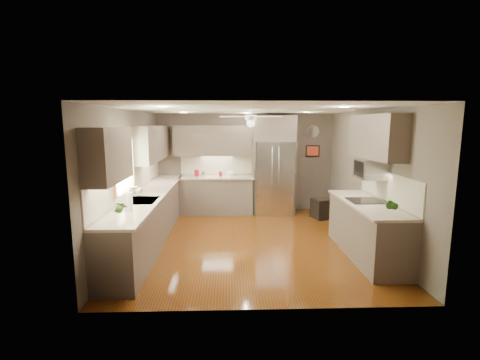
{
  "coord_description": "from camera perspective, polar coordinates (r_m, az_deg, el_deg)",
  "views": [
    {
      "loc": [
        -0.44,
        -6.43,
        2.25
      ],
      "look_at": [
        -0.19,
        0.6,
        1.1
      ],
      "focal_mm": 26.0,
      "sensor_mm": 36.0,
      "label": 1
    }
  ],
  "objects": [
    {
      "name": "recessed_lights",
      "position": [
        6.84,
        1.38,
        11.29
      ],
      "size": [
        2.84,
        3.14,
        0.01
      ],
      "color": "white",
      "rests_on": "ceiling"
    },
    {
      "name": "refrigerator",
      "position": [
        8.73,
        5.53,
        2.22
      ],
      "size": [
        1.06,
        0.75,
        2.45
      ],
      "color": "silver",
      "rests_on": "ground"
    },
    {
      "name": "microwave",
      "position": [
        6.42,
        20.61,
        1.77
      ],
      "size": [
        0.43,
        0.55,
        0.34
      ],
      "color": "silver",
      "rests_on": "wall_right"
    },
    {
      "name": "wall_front",
      "position": [
        4.08,
        4.25,
        -4.97
      ],
      "size": [
        4.5,
        0.0,
        4.5
      ],
      "primitive_type": "plane",
      "rotation": [
        -1.57,
        0.0,
        0.0
      ],
      "color": "brown",
      "rests_on": "ground"
    },
    {
      "name": "wall_left",
      "position": [
        6.75,
        -17.52,
        0.3
      ],
      "size": [
        0.0,
        5.0,
        5.0
      ],
      "primitive_type": "plane",
      "rotation": [
        1.57,
        0.0,
        1.57
      ],
      "color": "brown",
      "rests_on": "ground"
    },
    {
      "name": "soap_bottle",
      "position": [
        6.65,
        -16.09,
        -1.66
      ],
      "size": [
        0.1,
        0.1,
        0.19
      ],
      "primitive_type": "imported",
      "rotation": [
        0.0,
        0.0,
        -0.21
      ],
      "color": "white",
      "rests_on": "left_run"
    },
    {
      "name": "potted_plant_right",
      "position": [
        5.5,
        23.28,
        -3.68
      ],
      "size": [
        0.2,
        0.18,
        0.3
      ],
      "primitive_type": "imported",
      "rotation": [
        0.0,
        0.0,
        0.35
      ],
      "color": "#254F16",
      "rests_on": "right_run"
    },
    {
      "name": "sink",
      "position": [
        6.26,
        -15.77,
        -3.49
      ],
      "size": [
        0.5,
        0.7,
        0.32
      ],
      "color": "silver",
      "rests_on": "left_run"
    },
    {
      "name": "wall_back",
      "position": [
        9.0,
        0.82,
        2.87
      ],
      "size": [
        4.5,
        0.0,
        4.5
      ],
      "primitive_type": "plane",
      "rotation": [
        1.57,
        0.0,
        0.0
      ],
      "color": "brown",
      "rests_on": "ground"
    },
    {
      "name": "canister_d",
      "position": [
        8.72,
        -3.2,
        0.99
      ],
      "size": [
        0.09,
        0.09,
        0.12
      ],
      "primitive_type": "cylinder",
      "rotation": [
        0.0,
        0.0,
        0.08
      ],
      "color": "maroon",
      "rests_on": "back_run"
    },
    {
      "name": "ceiling_fan",
      "position": [
        6.74,
        1.77,
        9.94
      ],
      "size": [
        1.18,
        1.18,
        0.32
      ],
      "color": "white",
      "rests_on": "ceiling"
    },
    {
      "name": "canister_b",
      "position": [
        8.73,
        -6.05,
        1.03
      ],
      "size": [
        0.11,
        0.11,
        0.13
      ],
      "primitive_type": "cylinder",
      "rotation": [
        0.0,
        0.0,
        -0.4
      ],
      "color": "silver",
      "rests_on": "back_run"
    },
    {
      "name": "left_run",
      "position": [
        6.98,
        -14.54,
        -5.71
      ],
      "size": [
        0.65,
        4.7,
        1.45
      ],
      "color": "brown",
      "rests_on": "ground"
    },
    {
      "name": "uppers",
      "position": [
        7.15,
        -4.43,
        6.19
      ],
      "size": [
        4.5,
        4.7,
        0.95
      ],
      "color": "brown",
      "rests_on": "wall_left"
    },
    {
      "name": "bowl",
      "position": [
        8.69,
        -1.59,
        0.76
      ],
      "size": [
        0.25,
        0.25,
        0.05
      ],
      "primitive_type": "imported",
      "rotation": [
        0.0,
        0.0,
        0.14
      ],
      "color": "#B8AE8A",
      "rests_on": "back_run"
    },
    {
      "name": "stool",
      "position": [
        8.57,
        13.27,
        -4.58
      ],
      "size": [
        0.52,
        0.52,
        0.48
      ],
      "color": "black",
      "rests_on": "ground"
    },
    {
      "name": "wall_clock",
      "position": [
        9.18,
        11.92,
        7.8
      ],
      "size": [
        0.3,
        0.03,
        0.3
      ],
      "color": "white",
      "rests_on": "wall_back"
    },
    {
      "name": "floor",
      "position": [
        6.82,
        1.83,
        -10.0
      ],
      "size": [
        5.0,
        5.0,
        0.0
      ],
      "primitive_type": "plane",
      "color": "#491F09",
      "rests_on": "ground"
    },
    {
      "name": "right_run",
      "position": [
        6.36,
        20.15,
        -7.46
      ],
      "size": [
        0.7,
        2.2,
        1.45
      ],
      "color": "brown",
      "rests_on": "ground"
    },
    {
      "name": "ceiling",
      "position": [
        6.45,
        1.95,
        11.47
      ],
      "size": [
        5.0,
        5.0,
        0.0
      ],
      "primitive_type": "plane",
      "rotation": [
        3.14,
        0.0,
        0.0
      ],
      "color": "white",
      "rests_on": "ground"
    },
    {
      "name": "canister_a",
      "position": [
        8.79,
        -7.11,
        1.13
      ],
      "size": [
        0.12,
        0.12,
        0.18
      ],
      "primitive_type": "cylinder",
      "rotation": [
        0.0,
        0.0,
        -0.1
      ],
      "color": "maroon",
      "rests_on": "back_run"
    },
    {
      "name": "wall_right",
      "position": [
        7.04,
        20.49,
        0.49
      ],
      "size": [
        0.0,
        5.0,
        5.0
      ],
      "primitive_type": "plane",
      "rotation": [
        1.57,
        0.0,
        -1.57
      ],
      "color": "brown",
      "rests_on": "ground"
    },
    {
      "name": "framed_print",
      "position": [
        9.2,
        11.83,
        4.69
      ],
      "size": [
        0.36,
        0.03,
        0.3
      ],
      "color": "black",
      "rests_on": "wall_back"
    },
    {
      "name": "window",
      "position": [
        6.23,
        -18.61,
        2.32
      ],
      "size": [
        0.05,
        1.12,
        0.92
      ],
      "color": "#BFF2B2",
      "rests_on": "wall_left"
    },
    {
      "name": "paper_towel",
      "position": [
        5.51,
        -17.83,
        -3.45
      ],
      "size": [
        0.12,
        0.12,
        0.31
      ],
      "color": "white",
      "rests_on": "left_run"
    },
    {
      "name": "potted_plant_left",
      "position": [
        5.08,
        -19.17,
        -4.33
      ],
      "size": [
        0.18,
        0.13,
        0.32
      ],
      "primitive_type": "imported",
      "rotation": [
        0.0,
        0.0,
        0.07
      ],
      "color": "#254F16",
      "rests_on": "left_run"
    },
    {
      "name": "back_run",
      "position": [
        8.82,
        -3.81,
        -2.33
      ],
      "size": [
        1.85,
        0.65,
        1.45
      ],
      "color": "brown",
      "rests_on": "ground"
    }
  ]
}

